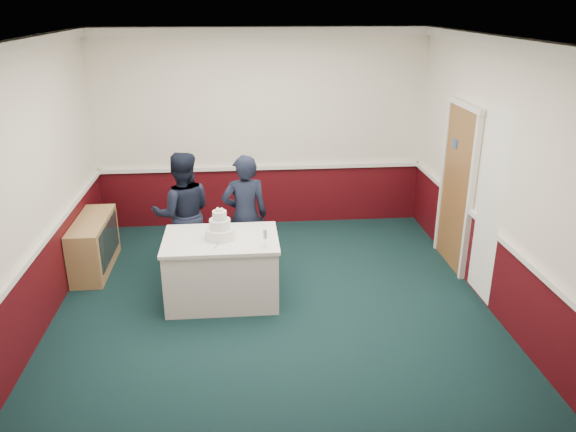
{
  "coord_description": "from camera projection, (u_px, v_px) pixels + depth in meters",
  "views": [
    {
      "loc": [
        -0.34,
        -5.9,
        3.35
      ],
      "look_at": [
        0.18,
        -0.1,
        1.1
      ],
      "focal_mm": 35.0,
      "sensor_mm": 36.0,
      "label": 1
    }
  ],
  "objects": [
    {
      "name": "ground",
      "position": [
        272.0,
        299.0,
        6.72
      ],
      "size": [
        5.0,
        5.0,
        0.0
      ],
      "primitive_type": "plane",
      "color": "black",
      "rests_on": "ground"
    },
    {
      "name": "room_shell",
      "position": [
        274.0,
        126.0,
        6.58
      ],
      "size": [
        5.0,
        5.0,
        3.0
      ],
      "color": "white",
      "rests_on": "ground"
    },
    {
      "name": "sideboard",
      "position": [
        94.0,
        245.0,
        7.35
      ],
      "size": [
        0.41,
        1.2,
        0.7
      ],
      "color": "tan",
      "rests_on": "ground"
    },
    {
      "name": "cake_table",
      "position": [
        222.0,
        268.0,
        6.59
      ],
      "size": [
        1.32,
        0.92,
        0.79
      ],
      "color": "white",
      "rests_on": "ground"
    },
    {
      "name": "wedding_cake",
      "position": [
        220.0,
        229.0,
        6.41
      ],
      "size": [
        0.35,
        0.35,
        0.36
      ],
      "color": "white",
      "rests_on": "cake_table"
    },
    {
      "name": "cake_knife",
      "position": [
        217.0,
        245.0,
        6.26
      ],
      "size": [
        0.08,
        0.22,
        0.0
      ],
      "primitive_type": "cube",
      "rotation": [
        0.0,
        0.0,
        -0.29
      ],
      "color": "silver",
      "rests_on": "cake_table"
    },
    {
      "name": "champagne_flute",
      "position": [
        265.0,
        235.0,
        6.18
      ],
      "size": [
        0.05,
        0.05,
        0.21
      ],
      "color": "silver",
      "rests_on": "cake_table"
    },
    {
      "name": "person_man",
      "position": [
        183.0,
        214.0,
        7.13
      ],
      "size": [
        0.85,
        0.7,
        1.61
      ],
      "primitive_type": "imported",
      "rotation": [
        0.0,
        0.0,
        3.26
      ],
      "color": "black",
      "rests_on": "ground"
    },
    {
      "name": "person_woman",
      "position": [
        245.0,
        216.0,
        7.07
      ],
      "size": [
        0.63,
        0.45,
        1.6
      ],
      "primitive_type": "imported",
      "rotation": [
        0.0,
        0.0,
        3.26
      ],
      "color": "black",
      "rests_on": "ground"
    }
  ]
}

